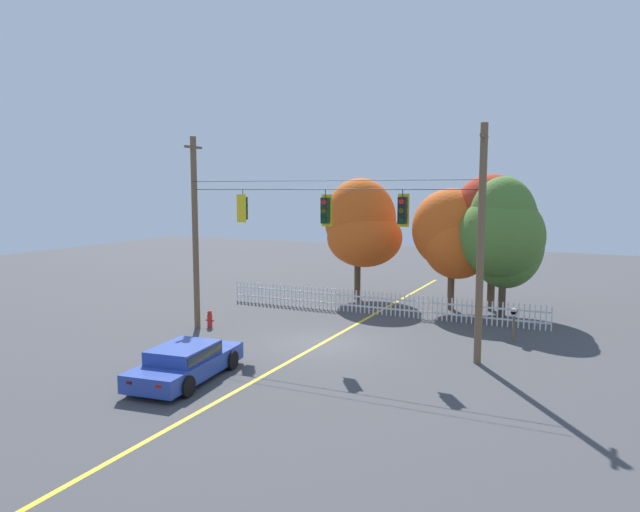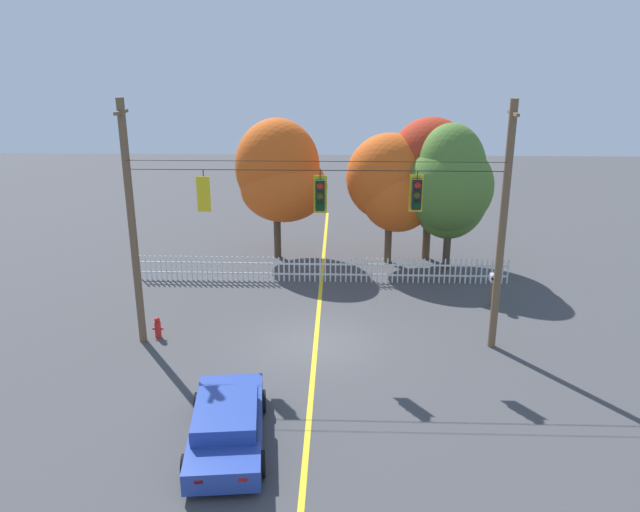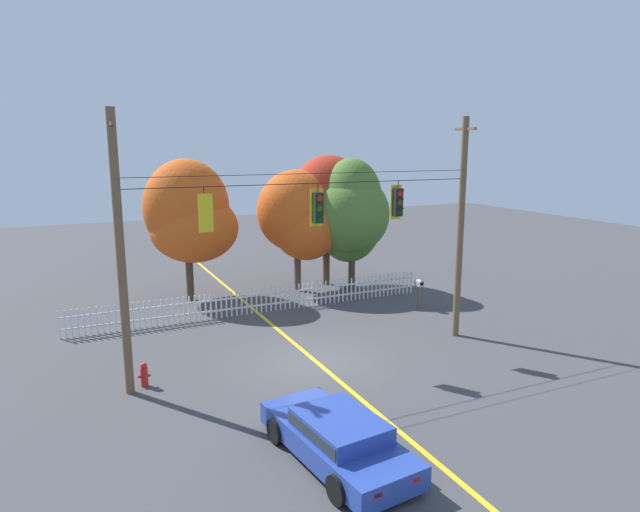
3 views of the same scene
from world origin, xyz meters
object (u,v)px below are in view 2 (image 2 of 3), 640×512
object	(u,v)px
autumn_maple_far_west	(449,185)
roadside_mailbox	(492,279)
autumn_maple_near_fence	(280,176)
traffic_signal_northbound_primary	(204,193)
traffic_signal_westbound_side	(320,195)
fire_hydrant	(158,328)
traffic_signal_eastbound_side	(416,194)
autumn_maple_mid	(393,185)
autumn_oak_far_east	(429,168)
parked_car	(227,423)

from	to	relation	value
autumn_maple_far_west	roadside_mailbox	bearing A→B (deg)	-75.32
autumn_maple_near_fence	traffic_signal_northbound_primary	bearing A→B (deg)	-99.11
traffic_signal_westbound_side	roadside_mailbox	world-z (taller)	traffic_signal_westbound_side
traffic_signal_northbound_primary	fire_hydrant	bearing A→B (deg)	171.66
traffic_signal_eastbound_side	fire_hydrant	distance (m)	10.10
autumn_maple_mid	autumn_maple_far_west	size ratio (longest dim) A/B	0.92
autumn_maple_mid	autumn_oak_far_east	bearing A→B (deg)	17.84
traffic_signal_eastbound_side	autumn_maple_near_fence	xyz separation A→B (m)	(-5.27, 9.53, -1.36)
autumn_oak_far_east	autumn_maple_far_west	xyz separation A→B (m)	(0.74, -1.21, -0.52)
traffic_signal_eastbound_side	autumn_maple_near_fence	size ratio (longest dim) A/B	0.20
autumn_maple_far_west	fire_hydrant	bearing A→B (deg)	-145.47
traffic_signal_northbound_primary	autumn_oak_far_east	distance (m)	12.56
traffic_signal_eastbound_side	autumn_maple_far_west	distance (m)	8.46
roadside_mailbox	traffic_signal_northbound_primary	bearing A→B (deg)	-160.94
traffic_signal_northbound_primary	autumn_oak_far_east	size ratio (longest dim) A/B	0.20
traffic_signal_westbound_side	autumn_maple_far_west	world-z (taller)	autumn_maple_far_west
traffic_signal_westbound_side	autumn_maple_near_fence	world-z (taller)	autumn_maple_near_fence
traffic_signal_eastbound_side	fire_hydrant	size ratio (longest dim) A/B	1.75
traffic_signal_northbound_primary	fire_hydrant	distance (m)	5.31
traffic_signal_eastbound_side	autumn_maple_mid	distance (m)	8.80
traffic_signal_westbound_side	fire_hydrant	xyz separation A→B (m)	(-5.73, 0.27, -4.88)
traffic_signal_northbound_primary	autumn_maple_far_west	distance (m)	12.29
autumn_maple_near_fence	autumn_maple_far_west	bearing A→B (deg)	-11.33
traffic_signal_westbound_side	autumn_oak_far_east	bearing A→B (deg)	62.76
fire_hydrant	roadside_mailbox	distance (m)	12.83
autumn_oak_far_east	autumn_maple_near_fence	bearing A→B (deg)	177.32
traffic_signal_northbound_primary	roadside_mailbox	size ratio (longest dim) A/B	0.99
autumn_oak_far_east	fire_hydrant	world-z (taller)	autumn_oak_far_east
traffic_signal_eastbound_side	autumn_maple_far_west	bearing A→B (deg)	73.21
traffic_signal_eastbound_side	autumn_maple_mid	world-z (taller)	autumn_maple_mid
parked_car	fire_hydrant	xyz separation A→B (m)	(-3.53, 6.13, -0.23)
traffic_signal_westbound_side	traffic_signal_eastbound_side	bearing A→B (deg)	-0.00
traffic_signal_eastbound_side	fire_hydrant	bearing A→B (deg)	178.21
traffic_signal_westbound_side	traffic_signal_eastbound_side	size ratio (longest dim) A/B	1.05
autumn_oak_far_east	parked_car	distance (m)	17.03
fire_hydrant	parked_car	bearing A→B (deg)	-60.04
autumn_oak_far_east	roadside_mailbox	bearing A→B (deg)	-71.35
autumn_maple_far_west	autumn_maple_near_fence	bearing A→B (deg)	168.67
autumn_maple_near_fence	parked_car	size ratio (longest dim) A/B	1.42
autumn_maple_mid	parked_car	distance (m)	15.76
autumn_maple_mid	roadside_mailbox	size ratio (longest dim) A/B	4.49
traffic_signal_westbound_side	autumn_oak_far_east	distance (m)	10.39
autumn_maple_near_fence	traffic_signal_westbound_side	bearing A→B (deg)	-77.01
traffic_signal_westbound_side	autumn_maple_near_fence	bearing A→B (deg)	102.99
autumn_maple_far_west	traffic_signal_eastbound_side	bearing A→B (deg)	-106.79
autumn_maple_mid	traffic_signal_westbound_side	bearing A→B (deg)	-109.34
autumn_maple_mid	autumn_oak_far_east	distance (m)	1.91
traffic_signal_northbound_primary	autumn_maple_mid	distance (m)	11.12
autumn_maple_far_west	traffic_signal_westbound_side	bearing A→B (deg)	-124.45
autumn_maple_near_fence	parked_car	xyz separation A→B (m)	(-0.00, -15.39, -3.34)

